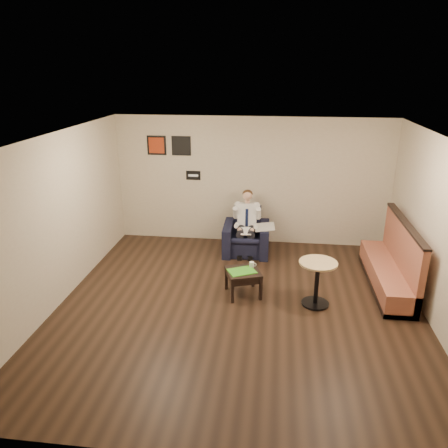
# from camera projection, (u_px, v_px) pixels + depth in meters

# --- Properties ---
(ground) EXTENTS (6.00, 6.00, 0.00)m
(ground) POSITION_uv_depth(u_px,v_px,m) (238.00, 308.00, 7.24)
(ground) COLOR black
(ground) RESTS_ON ground
(wall_back) EXTENTS (6.00, 0.02, 2.80)m
(wall_back) POSITION_uv_depth(u_px,v_px,m) (252.00, 181.00, 9.56)
(wall_back) COLOR beige
(wall_back) RESTS_ON ground
(wall_front) EXTENTS (6.00, 0.02, 2.80)m
(wall_front) POSITION_uv_depth(u_px,v_px,m) (210.00, 344.00, 3.97)
(wall_front) COLOR beige
(wall_front) RESTS_ON ground
(wall_left) EXTENTS (0.02, 6.00, 2.80)m
(wall_left) POSITION_uv_depth(u_px,v_px,m) (56.00, 221.00, 7.11)
(wall_left) COLOR beige
(wall_left) RESTS_ON ground
(wall_right) EXTENTS (0.02, 6.00, 2.80)m
(wall_right) POSITION_uv_depth(u_px,v_px,m) (442.00, 238.00, 6.42)
(wall_right) COLOR beige
(wall_right) RESTS_ON ground
(ceiling) EXTENTS (6.00, 6.00, 0.02)m
(ceiling) POSITION_uv_depth(u_px,v_px,m) (241.00, 138.00, 6.29)
(ceiling) COLOR white
(ceiling) RESTS_ON wall_back
(seating_sign) EXTENTS (0.32, 0.02, 0.20)m
(seating_sign) POSITION_uv_depth(u_px,v_px,m) (193.00, 175.00, 9.67)
(seating_sign) COLOR black
(seating_sign) RESTS_ON wall_back
(art_print_left) EXTENTS (0.42, 0.03, 0.42)m
(art_print_left) POSITION_uv_depth(u_px,v_px,m) (157.00, 145.00, 9.54)
(art_print_left) COLOR #A73214
(art_print_left) RESTS_ON wall_back
(art_print_right) EXTENTS (0.42, 0.03, 0.42)m
(art_print_right) POSITION_uv_depth(u_px,v_px,m) (181.00, 146.00, 9.47)
(art_print_right) COLOR black
(art_print_right) RESTS_ON wall_back
(armchair) EXTENTS (0.98, 0.98, 0.93)m
(armchair) POSITION_uv_depth(u_px,v_px,m) (246.00, 232.00, 9.26)
(armchair) COLOR black
(armchair) RESTS_ON ground
(seated_man) EXTENTS (0.62, 0.92, 1.27)m
(seated_man) POSITION_uv_depth(u_px,v_px,m) (246.00, 226.00, 9.09)
(seated_man) COLOR silver
(seated_man) RESTS_ON armchair
(lap_papers) EXTENTS (0.24, 0.32, 0.01)m
(lap_papers) POSITION_uv_depth(u_px,v_px,m) (246.00, 231.00, 9.02)
(lap_papers) COLOR white
(lap_papers) RESTS_ON seated_man
(newspaper) EXTENTS (0.44, 0.53, 0.01)m
(newspaper) POSITION_uv_depth(u_px,v_px,m) (265.00, 227.00, 9.08)
(newspaper) COLOR silver
(newspaper) RESTS_ON armchair
(side_table) EXTENTS (0.70, 0.70, 0.45)m
(side_table) POSITION_uv_depth(u_px,v_px,m) (243.00, 283.00, 7.61)
(side_table) COLOR black
(side_table) RESTS_ON ground
(green_folder) EXTENTS (0.55, 0.49, 0.01)m
(green_folder) POSITION_uv_depth(u_px,v_px,m) (242.00, 271.00, 7.50)
(green_folder) COLOR green
(green_folder) RESTS_ON side_table
(coffee_mug) EXTENTS (0.11, 0.11, 0.10)m
(coffee_mug) POSITION_uv_depth(u_px,v_px,m) (252.00, 264.00, 7.66)
(coffee_mug) COLOR white
(coffee_mug) RESTS_ON side_table
(smartphone) EXTENTS (0.15, 0.09, 0.01)m
(smartphone) POSITION_uv_depth(u_px,v_px,m) (244.00, 266.00, 7.69)
(smartphone) COLOR black
(smartphone) RESTS_ON side_table
(banquette) EXTENTS (0.56, 2.36, 1.21)m
(banquette) POSITION_uv_depth(u_px,v_px,m) (389.00, 255.00, 7.79)
(banquette) COLOR #99523B
(banquette) RESTS_ON ground
(cafe_table) EXTENTS (0.75, 0.75, 0.78)m
(cafe_table) POSITION_uv_depth(u_px,v_px,m) (317.00, 283.00, 7.23)
(cafe_table) COLOR tan
(cafe_table) RESTS_ON ground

